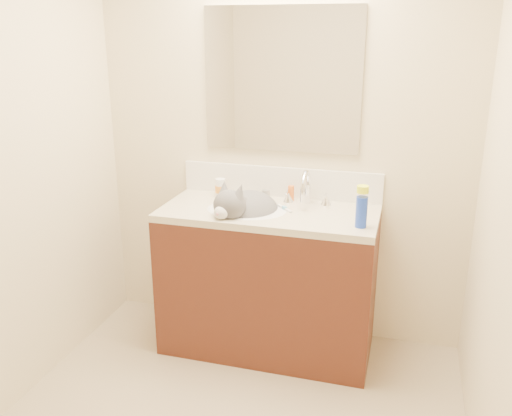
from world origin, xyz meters
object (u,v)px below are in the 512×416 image
Objects in this scene: cat at (245,212)px; silver_jar at (266,195)px; vanity_cabinet at (268,283)px; pill_bottle at (220,188)px; spray_can at (361,212)px; amber_bottle at (291,193)px; faucet at (306,191)px; basin at (247,221)px.

cat is 8.97× the size of silver_jar.
vanity_cabinet is 21.14× the size of silver_jar.
vanity_cabinet is at bearing -26.12° from pill_bottle.
vanity_cabinet is 7.52× the size of spray_can.
spray_can is at bearing -37.70° from amber_bottle.
spray_can is (0.34, -0.28, -0.01)m from faucet.
vanity_cabinet is 11.12× the size of pill_bottle.
amber_bottle is at bearing 3.51° from pill_bottle.
basin is 0.38m from faucet.
spray_can reaches higher than silver_jar.
silver_jar is (0.06, 0.22, 0.04)m from cat.
faucet is 0.26m from silver_jar.
amber_bottle is at bearing 149.62° from faucet.
faucet is at bearing 29.12° from basin.
faucet is 1.75× the size of spray_can.
pill_bottle is 0.92m from spray_can.
silver_jar is 0.36× the size of spray_can.
cat is at bearing -151.10° from faucet.
vanity_cabinet is at bearing 164.68° from spray_can.
amber_bottle is (0.20, 0.22, 0.12)m from basin.
pill_bottle is 0.43m from amber_bottle.
vanity_cabinet is at bearing 33.83° from cat.
pill_bottle is 0.28m from silver_jar.
pill_bottle reaches higher than vanity_cabinet.
silver_jar is at bearing 109.84° from vanity_cabinet.
silver_jar is (0.05, 0.21, 0.10)m from basin.
amber_bottle is at bearing 4.15° from silver_jar.
pill_bottle is (-0.34, 0.17, 0.50)m from vanity_cabinet.
faucet reaches higher than silver_jar.
basin is 4.96× the size of amber_bottle.
amber_bottle is (-0.10, 0.06, -0.04)m from faucet.
faucet is at bearing -10.82° from silver_jar.
amber_bottle reaches higher than vanity_cabinet.
spray_can is (0.44, -0.34, 0.03)m from amber_bottle.
cat is (-0.01, -0.00, 0.06)m from basin.
faucet is at bearing -30.38° from amber_bottle.
basin is 0.66m from spray_can.
cat is (-0.13, -0.03, 0.44)m from vanity_cabinet.
faucet is at bearing 140.39° from spray_can.
pill_bottle is 1.19× the size of amber_bottle.
basin is 1.61× the size of faucet.
cat reaches higher than basin.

